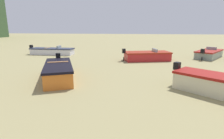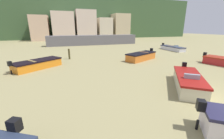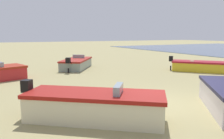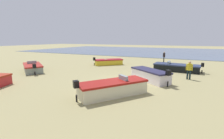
% 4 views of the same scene
% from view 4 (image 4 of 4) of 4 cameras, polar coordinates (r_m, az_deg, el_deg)
% --- Properties ---
extents(ground_plane, '(160.00, 160.00, 0.00)m').
position_cam_4_polar(ground_plane, '(12.90, 3.91, -4.72)').
color(ground_plane, '#988E5E').
extents(tidal_water, '(80.00, 36.00, 0.06)m').
position_cam_4_polar(tidal_water, '(47.93, 19.80, 6.15)').
color(tidal_water, slate).
rests_on(tidal_water, ground).
extents(boat_white_0, '(3.77, 3.34, 1.27)m').
position_cam_4_polar(boat_white_0, '(13.73, 13.49, -1.96)').
color(boat_white_0, white).
rests_on(boat_white_0, ground).
extents(boat_grey_1, '(4.33, 3.68, 1.09)m').
position_cam_4_polar(boat_grey_1, '(19.35, -26.62, 0.61)').
color(boat_grey_1, gray).
rests_on(boat_grey_1, ground).
extents(boat_yellow_3, '(3.73, 3.54, 1.07)m').
position_cam_4_polar(boat_yellow_3, '(21.74, -1.28, 2.75)').
color(boat_yellow_3, gold).
rests_on(boat_yellow_3, ground).
extents(boat_cream_5, '(3.85, 4.39, 1.22)m').
position_cam_4_polar(boat_cream_5, '(9.96, 0.29, -6.66)').
color(boat_cream_5, beige).
rests_on(boat_cream_5, ground).
extents(boat_black_10, '(5.04, 2.09, 1.08)m').
position_cam_4_polar(boat_black_10, '(18.82, 22.15, 0.68)').
color(boat_black_10, black).
rests_on(boat_black_10, ground).
extents(beach_walker_foreground, '(0.37, 0.54, 1.62)m').
position_cam_4_polar(beach_walker_foreground, '(25.09, 18.20, 4.60)').
color(beach_walker_foreground, black).
rests_on(beach_walker_foreground, ground).
extents(beach_walker_distant, '(0.54, 0.37, 1.62)m').
position_cam_4_polar(beach_walker_distant, '(15.23, 26.03, 0.27)').
color(beach_walker_distant, '#17272D').
rests_on(beach_walker_distant, ground).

